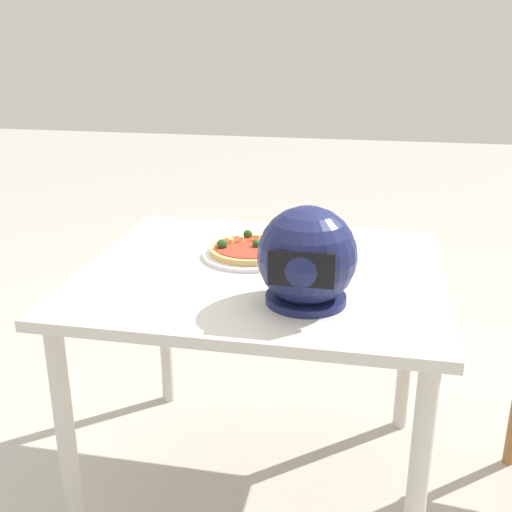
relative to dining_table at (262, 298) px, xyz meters
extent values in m
plane|color=#B2ADA3|center=(0.00, 0.00, -0.65)|extent=(14.00, 14.00, 0.00)
cube|color=beige|center=(0.00, 0.00, 0.08)|extent=(1.02, 0.90, 0.03)
cylinder|color=beige|center=(-0.45, -0.39, -0.29)|extent=(0.05, 0.05, 0.71)
cylinder|color=beige|center=(0.45, -0.39, -0.29)|extent=(0.05, 0.05, 0.71)
cylinder|color=beige|center=(-0.45, 0.39, -0.29)|extent=(0.05, 0.05, 0.71)
cylinder|color=beige|center=(0.45, 0.39, -0.29)|extent=(0.05, 0.05, 0.71)
cylinder|color=white|center=(0.06, -0.10, 0.10)|extent=(0.29, 0.29, 0.01)
cylinder|color=tan|center=(0.06, -0.10, 0.11)|extent=(0.25, 0.25, 0.02)
cylinder|color=red|center=(0.06, -0.10, 0.12)|extent=(0.22, 0.22, 0.00)
sphere|color=#234C1E|center=(0.14, -0.07, 0.13)|extent=(0.03, 0.03, 0.03)
sphere|color=#234C1E|center=(0.08, -0.19, 0.13)|extent=(0.03, 0.03, 0.03)
sphere|color=#234C1E|center=(0.04, -0.10, 0.13)|extent=(0.03, 0.03, 0.03)
cylinder|color=#E0D172|center=(0.12, -0.12, 0.13)|extent=(0.02, 0.02, 0.01)
cylinder|color=#E0D172|center=(0.09, -0.14, 0.13)|extent=(0.03, 0.03, 0.02)
cylinder|color=#E0D172|center=(0.05, -0.15, 0.13)|extent=(0.02, 0.02, 0.02)
sphere|color=#191E4C|center=(-0.15, 0.21, 0.21)|extent=(0.25, 0.25, 0.25)
cylinder|color=#191E4C|center=(-0.15, 0.21, 0.10)|extent=(0.20, 0.20, 0.02)
cube|color=black|center=(-0.15, 0.32, 0.22)|extent=(0.15, 0.02, 0.08)
camera|label=1|loc=(-0.31, 1.64, 0.73)|focal=43.45mm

